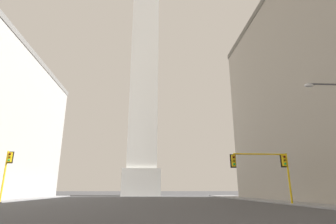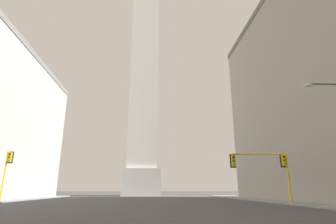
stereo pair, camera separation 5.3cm
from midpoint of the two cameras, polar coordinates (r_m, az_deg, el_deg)
sidewalk_right at (r=28.21m, az=31.53°, el=-16.93°), size 5.00×71.36×0.15m
obelisk at (r=71.60m, az=-4.96°, el=14.73°), size 8.34×8.34×79.76m
traffic_light_mid_right at (r=27.79m, az=20.77°, el=-10.70°), size 5.86×0.50×4.86m
traffic_light_mid_left at (r=34.65m, az=-31.72°, el=-10.35°), size 0.77×0.51×5.58m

